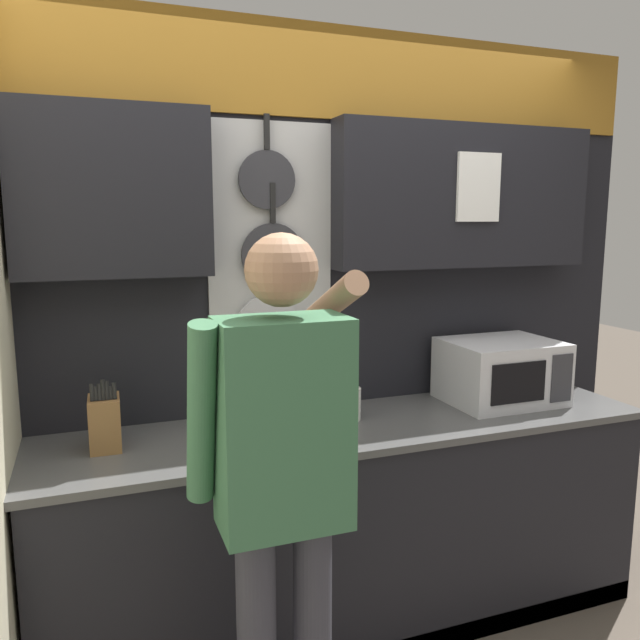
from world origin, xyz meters
name	(u,v)px	position (x,y,z in m)	size (l,w,h in m)	color
ground_plane	(353,621)	(0.00, 0.00, 0.00)	(14.00, 14.00, 0.00)	brown
base_cabinet_counter	(354,526)	(0.00, 0.00, 0.45)	(2.55, 0.62, 0.90)	black
back_wall_unit	(335,267)	(0.02, 0.27, 1.53)	(3.12, 0.22, 2.54)	black
microwave	(501,371)	(0.76, 0.05, 1.05)	(0.50, 0.40, 0.29)	silver
knife_block	(105,422)	(-0.97, 0.05, 1.00)	(0.11, 0.15, 0.27)	brown
utensil_crock	(347,400)	(-0.01, 0.05, 0.99)	(0.12, 0.12, 0.33)	white
person	(282,466)	(-0.49, -0.60, 1.02)	(0.54, 0.64, 1.70)	#383842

